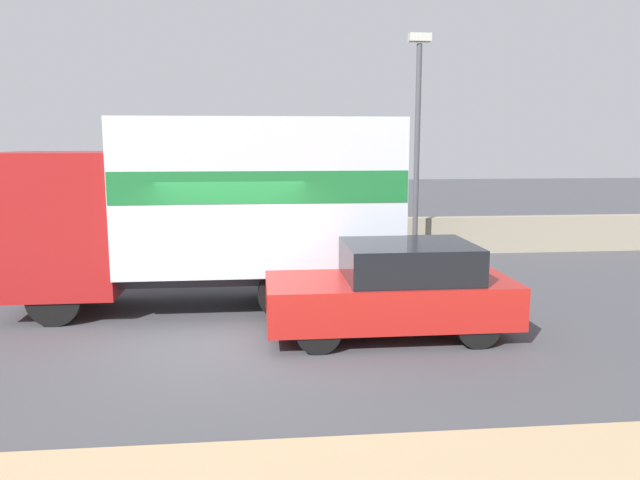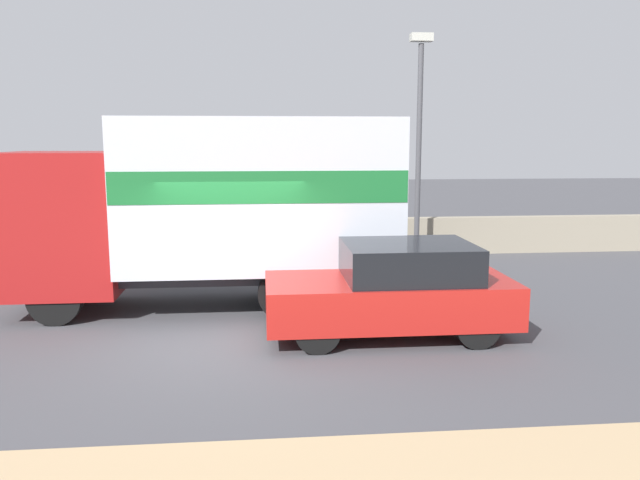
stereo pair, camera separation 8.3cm
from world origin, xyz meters
name	(u,v)px [view 1 (the left image)]	position (x,y,z in m)	size (l,w,h in m)	color
ground_plane	(231,343)	(0.00, 0.00, 0.00)	(80.00, 80.00, 0.00)	#47474C
stone_wall_backdrop	(241,238)	(0.00, 7.39, 0.52)	(60.00, 0.35, 1.03)	gray
street_lamp	(417,130)	(4.61, 6.37, 3.46)	(0.56, 0.28, 5.85)	#4C4C51
box_truck	(220,203)	(-0.25, 2.18, 2.03)	(7.20, 2.38, 3.59)	maroon
car_hatchback	(394,289)	(2.66, 0.18, 0.77)	(4.02, 1.85, 1.53)	#B21E19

